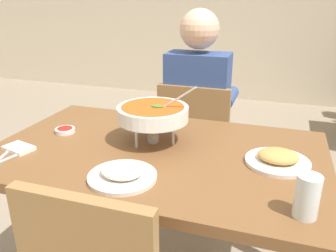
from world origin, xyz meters
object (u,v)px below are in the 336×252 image
diner_main (199,106)px  rice_plate (122,173)px  chair_diner_main (196,144)px  sauce_dish (65,130)px  dining_table_main (157,174)px  curry_bowl (153,114)px  appetizer_plate (278,159)px  drink_glass (307,198)px

diner_main → rice_plate: diner_main is taller
chair_diner_main → diner_main: (0.00, 0.03, 0.24)m
diner_main → rice_plate: 1.00m
chair_diner_main → sauce_dish: chair_diner_main is taller
dining_table_main → curry_bowl: size_ratio=4.06×
appetizer_plate → dining_table_main: bearing=-176.9°
chair_diner_main → appetizer_plate: (0.47, -0.68, 0.29)m
curry_bowl → dining_table_main: bearing=-60.2°
appetizer_plate → drink_glass: 0.33m
rice_plate → dining_table_main: bearing=83.4°
appetizer_plate → sauce_dish: bearing=178.8°
chair_diner_main → curry_bowl: size_ratio=2.71×
dining_table_main → sauce_dish: sauce_dish is taller
drink_glass → sauce_dish: bearing=161.8°
diner_main → rice_plate: bearing=-91.7°
dining_table_main → curry_bowl: bearing=119.8°
diner_main → curry_bowl: size_ratio=3.94×
dining_table_main → curry_bowl: 0.26m
dining_table_main → rice_plate: rice_plate is taller
rice_plate → drink_glass: drink_glass is taller
curry_bowl → sauce_dish: bearing=-176.5°
sauce_dish → chair_diner_main: bearing=54.8°
appetizer_plate → sauce_dish: 0.94m
sauce_dish → drink_glass: 1.08m
rice_plate → chair_diner_main: bearing=88.2°
appetizer_plate → drink_glass: bearing=-75.2°
dining_table_main → curry_bowl: curry_bowl is taller
dining_table_main → appetizer_plate: appetizer_plate is taller
rice_plate → drink_glass: (0.59, -0.03, 0.04)m
curry_bowl → rice_plate: 0.35m
rice_plate → appetizer_plate: same height
rice_plate → curry_bowl: bearing=91.8°
drink_glass → diner_main: bearing=118.5°
dining_table_main → appetizer_plate: bearing=3.1°
appetizer_plate → drink_glass: size_ratio=1.85×
curry_bowl → rice_plate: size_ratio=1.39×
sauce_dish → diner_main: bearing=56.1°
drink_glass → dining_table_main: bearing=152.5°
dining_table_main → rice_plate: 0.29m
dining_table_main → chair_diner_main: 0.72m
appetizer_plate → diner_main: bearing=123.6°
diner_main → curry_bowl: 0.69m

